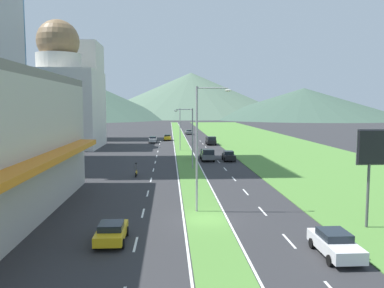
# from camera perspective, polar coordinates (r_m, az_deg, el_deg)

# --- Properties ---
(ground_plane) EXTENTS (600.00, 600.00, 0.00)m
(ground_plane) POSITION_cam_1_polar(r_m,az_deg,el_deg) (31.53, 2.03, -11.01)
(ground_plane) COLOR #2D2D30
(grass_median) EXTENTS (3.20, 240.00, 0.06)m
(grass_median) POSITION_cam_1_polar(r_m,az_deg,el_deg) (90.57, -1.54, -0.08)
(grass_median) COLOR #518438
(grass_median) RESTS_ON ground_plane
(grass_verge_right) EXTENTS (24.00, 240.00, 0.06)m
(grass_verge_right) POSITION_cam_1_polar(r_m,az_deg,el_deg) (93.51, 11.18, -0.00)
(grass_verge_right) COLOR #518438
(grass_verge_right) RESTS_ON ground_plane
(lane_dash_left_2) EXTENTS (0.16, 2.80, 0.01)m
(lane_dash_left_2) POSITION_cam_1_polar(r_m,az_deg,el_deg) (26.60, -8.23, -14.25)
(lane_dash_left_2) COLOR silver
(lane_dash_left_2) RESTS_ON ground_plane
(lane_dash_left_3) EXTENTS (0.16, 2.80, 0.01)m
(lane_dash_left_3) POSITION_cam_1_polar(r_m,az_deg,el_deg) (33.66, -7.15, -9.96)
(lane_dash_left_3) COLOR silver
(lane_dash_left_3) RESTS_ON ground_plane
(lane_dash_left_4) EXTENTS (0.16, 2.80, 0.01)m
(lane_dash_left_4) POSITION_cam_1_polar(r_m,az_deg,el_deg) (40.86, -6.47, -7.16)
(lane_dash_left_4) COLOR silver
(lane_dash_left_4) RESTS_ON ground_plane
(lane_dash_left_5) EXTENTS (0.16, 2.80, 0.01)m
(lane_dash_left_5) POSITION_cam_1_polar(r_m,az_deg,el_deg) (48.12, -5.99, -5.21)
(lane_dash_left_5) COLOR silver
(lane_dash_left_5) RESTS_ON ground_plane
(lane_dash_left_6) EXTENTS (0.16, 2.80, 0.01)m
(lane_dash_left_6) POSITION_cam_1_polar(r_m,az_deg,el_deg) (55.43, -5.65, -3.77)
(lane_dash_left_6) COLOR silver
(lane_dash_left_6) RESTS_ON ground_plane
(lane_dash_left_7) EXTENTS (0.16, 2.80, 0.01)m
(lane_dash_left_7) POSITION_cam_1_polar(r_m,az_deg,el_deg) (62.76, -5.38, -2.66)
(lane_dash_left_7) COLOR silver
(lane_dash_left_7) RESTS_ON ground_plane
(lane_dash_left_8) EXTENTS (0.16, 2.80, 0.01)m
(lane_dash_left_8) POSITION_cam_1_polar(r_m,az_deg,el_deg) (70.12, -5.17, -1.79)
(lane_dash_left_8) COLOR silver
(lane_dash_left_8) RESTS_ON ground_plane
(lane_dash_left_9) EXTENTS (0.16, 2.80, 0.01)m
(lane_dash_left_9) POSITION_cam_1_polar(r_m,az_deg,el_deg) (77.49, -5.00, -1.08)
(lane_dash_left_9) COLOR silver
(lane_dash_left_9) RESTS_ON ground_plane
(lane_dash_left_10) EXTENTS (0.16, 2.80, 0.01)m
(lane_dash_left_10) POSITION_cam_1_polar(r_m,az_deg,el_deg) (84.87, -4.86, -0.50)
(lane_dash_left_10) COLOR silver
(lane_dash_left_10) RESTS_ON ground_plane
(lane_dash_left_11) EXTENTS (0.16, 2.80, 0.01)m
(lane_dash_left_11) POSITION_cam_1_polar(r_m,az_deg,el_deg) (92.25, -4.74, -0.01)
(lane_dash_left_11) COLOR silver
(lane_dash_left_11) RESTS_ON ground_plane
(lane_dash_left_12) EXTENTS (0.16, 2.80, 0.01)m
(lane_dash_left_12) POSITION_cam_1_polar(r_m,az_deg,el_deg) (99.65, -4.64, 0.41)
(lane_dash_left_12) COLOR silver
(lane_dash_left_12) RESTS_ON ground_plane
(lane_dash_right_2) EXTENTS (0.16, 2.80, 0.01)m
(lane_dash_right_2) POSITION_cam_1_polar(r_m,az_deg,el_deg) (27.68, 13.96, -13.56)
(lane_dash_right_2) COLOR silver
(lane_dash_right_2) RESTS_ON ground_plane
(lane_dash_right_3) EXTENTS (0.16, 2.80, 0.01)m
(lane_dash_right_3) POSITION_cam_1_polar(r_m,az_deg,el_deg) (34.52, 10.24, -9.61)
(lane_dash_right_3) COLOR silver
(lane_dash_right_3) RESTS_ON ground_plane
(lane_dash_right_4) EXTENTS (0.16, 2.80, 0.01)m
(lane_dash_right_4) POSITION_cam_1_polar(r_m,az_deg,el_deg) (41.57, 7.82, -6.96)
(lane_dash_right_4) COLOR silver
(lane_dash_right_4) RESTS_ON ground_plane
(lane_dash_right_5) EXTENTS (0.16, 2.80, 0.01)m
(lane_dash_right_5) POSITION_cam_1_polar(r_m,az_deg,el_deg) (48.72, 6.12, -5.07)
(lane_dash_right_5) COLOR silver
(lane_dash_right_5) RESTS_ON ground_plane
(lane_dash_right_6) EXTENTS (0.16, 2.80, 0.01)m
(lane_dash_right_6) POSITION_cam_1_polar(r_m,az_deg,el_deg) (55.95, 4.87, -3.67)
(lane_dash_right_6) COLOR silver
(lane_dash_right_6) RESTS_ON ground_plane
(lane_dash_right_7) EXTENTS (0.16, 2.80, 0.01)m
(lane_dash_right_7) POSITION_cam_1_polar(r_m,az_deg,el_deg) (63.23, 3.91, -2.59)
(lane_dash_right_7) COLOR silver
(lane_dash_right_7) RESTS_ON ground_plane
(lane_dash_right_8) EXTENTS (0.16, 2.80, 0.01)m
(lane_dash_right_8) POSITION_cam_1_polar(r_m,az_deg,el_deg) (70.53, 3.14, -1.73)
(lane_dash_right_8) COLOR silver
(lane_dash_right_8) RESTS_ON ground_plane
(lane_dash_right_9) EXTENTS (0.16, 2.80, 0.01)m
(lane_dash_right_9) POSITION_cam_1_polar(r_m,az_deg,el_deg) (77.86, 2.52, -1.03)
(lane_dash_right_9) COLOR silver
(lane_dash_right_9) RESTS_ON ground_plane
(lane_dash_right_10) EXTENTS (0.16, 2.80, 0.01)m
(lane_dash_right_10) POSITION_cam_1_polar(r_m,az_deg,el_deg) (85.21, 2.01, -0.46)
(lane_dash_right_10) COLOR silver
(lane_dash_right_10) RESTS_ON ground_plane
(lane_dash_right_11) EXTENTS (0.16, 2.80, 0.01)m
(lane_dash_right_11) POSITION_cam_1_polar(r_m,az_deg,el_deg) (92.57, 1.58, 0.03)
(lane_dash_right_11) COLOR silver
(lane_dash_right_11) RESTS_ON ground_plane
(lane_dash_right_12) EXTENTS (0.16, 2.80, 0.01)m
(lane_dash_right_12) POSITION_cam_1_polar(r_m,az_deg,el_deg) (99.94, 1.21, 0.44)
(lane_dash_right_12) COLOR silver
(lane_dash_right_12) RESTS_ON ground_plane
(edge_line_median_left) EXTENTS (0.16, 240.00, 0.01)m
(edge_line_median_left) POSITION_cam_1_polar(r_m,az_deg,el_deg) (90.53, -2.65, -0.10)
(edge_line_median_left) COLOR silver
(edge_line_median_left) RESTS_ON ground_plane
(edge_line_median_right) EXTENTS (0.16, 240.00, 0.01)m
(edge_line_median_right) POSITION_cam_1_polar(r_m,az_deg,el_deg) (90.64, -0.44, -0.09)
(edge_line_median_right) COLOR silver
(edge_line_median_right) RESTS_ON ground_plane
(domed_building) EXTENTS (16.74, 16.74, 26.98)m
(domed_building) POSITION_cam_1_polar(r_m,az_deg,el_deg) (88.60, -18.69, 6.29)
(domed_building) COLOR silver
(domed_building) RESTS_ON ground_plane
(midrise_colored) EXTENTS (12.39, 12.39, 25.31)m
(midrise_colored) POSITION_cam_1_polar(r_m,az_deg,el_deg) (108.75, -16.39, 7.31)
(midrise_colored) COLOR silver
(midrise_colored) RESTS_ON ground_plane
(hill_far_left) EXTENTS (143.83, 143.83, 32.12)m
(hill_far_left) POSITION_cam_1_polar(r_m,az_deg,el_deg) (275.95, -18.38, 6.80)
(hill_far_left) COLOR #3D5647
(hill_far_left) RESTS_ON ground_plane
(hill_far_center) EXTENTS (165.16, 165.16, 35.52)m
(hill_far_center) POSITION_cam_1_polar(r_m,az_deg,el_deg) (319.96, -0.13, 7.19)
(hill_far_center) COLOR #516B56
(hill_far_center) RESTS_ON ground_plane
(hill_far_right) EXTENTS (135.26, 135.26, 20.94)m
(hill_far_right) POSITION_cam_1_polar(r_m,az_deg,el_deg) (279.60, 15.95, 5.70)
(hill_far_right) COLOR #3D5647
(hill_far_right) RESTS_ON ground_plane
(street_lamp_near) EXTENTS (2.95, 0.34, 10.62)m
(street_lamp_near) POSITION_cam_1_polar(r_m,az_deg,el_deg) (32.72, 1.21, 0.38)
(street_lamp_near) COLOR #99999E
(street_lamp_near) RESTS_ON ground_plane
(street_lamp_mid) EXTENTS (2.71, 0.28, 8.63)m
(street_lamp_mid) POSITION_cam_1_polar(r_m,az_deg,el_deg) (55.56, -0.24, 1.45)
(street_lamp_mid) COLOR #99999E
(street_lamp_mid) RESTS_ON ground_plane
(street_lamp_far) EXTENTS (2.67, 0.28, 8.47)m
(street_lamp_far) POSITION_cam_1_polar(r_m,az_deg,el_deg) (78.32, -1.55, 2.60)
(street_lamp_far) COLOR #99999E
(street_lamp_far) RESTS_ON ground_plane
(car_0) EXTENTS (2.02, 4.80, 1.44)m
(car_0) POSITION_cam_1_polar(r_m,az_deg,el_deg) (122.94, -0.47, 1.76)
(car_0) COLOR slate
(car_0) RESTS_ON ground_plane
(car_1) EXTENTS (1.94, 4.03, 1.36)m
(car_1) POSITION_cam_1_polar(r_m,az_deg,el_deg) (27.00, -11.66, -12.42)
(car_1) COLOR yellow
(car_1) RESTS_ON ground_plane
(car_2) EXTENTS (1.96, 4.42, 1.58)m
(car_2) POSITION_cam_1_polar(r_m,az_deg,el_deg) (95.64, -5.72, 0.66)
(car_2) COLOR #B2B2B7
(car_2) RESTS_ON ground_plane
(car_3) EXTENTS (1.89, 4.19, 1.60)m
(car_3) POSITION_cam_1_polar(r_m,az_deg,el_deg) (64.45, 5.37, -1.73)
(car_3) COLOR black
(car_3) RESTS_ON ground_plane
(car_4) EXTENTS (2.00, 4.51, 1.50)m
(car_4) POSITION_cam_1_polar(r_m,az_deg,el_deg) (25.68, 20.12, -13.47)
(car_4) COLOR silver
(car_4) RESTS_ON ground_plane
(car_5) EXTENTS (1.93, 4.01, 1.58)m
(car_5) POSITION_cam_1_polar(r_m,az_deg,el_deg) (101.95, -3.60, 0.98)
(car_5) COLOR yellow
(car_5) RESTS_ON ground_plane
(pickup_truck_0) EXTENTS (2.18, 5.40, 2.00)m
(pickup_truck_0) POSITION_cam_1_polar(r_m,az_deg,el_deg) (90.25, 2.79, 0.50)
(pickup_truck_0) COLOR black
(pickup_truck_0) RESTS_ON ground_plane
(pickup_truck_1) EXTENTS (2.18, 5.40, 2.00)m
(pickup_truck_1) POSITION_cam_1_polar(r_m,az_deg,el_deg) (64.35, 2.25, -1.56)
(pickup_truck_1) COLOR #515459
(pickup_truck_1) RESTS_ON ground_plane
(motorcycle_rider) EXTENTS (0.36, 2.00, 1.80)m
(motorcycle_rider) POSITION_cam_1_polar(r_m,az_deg,el_deg) (50.49, -8.14, -3.87)
(motorcycle_rider) COLOR black
(motorcycle_rider) RESTS_ON ground_plane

